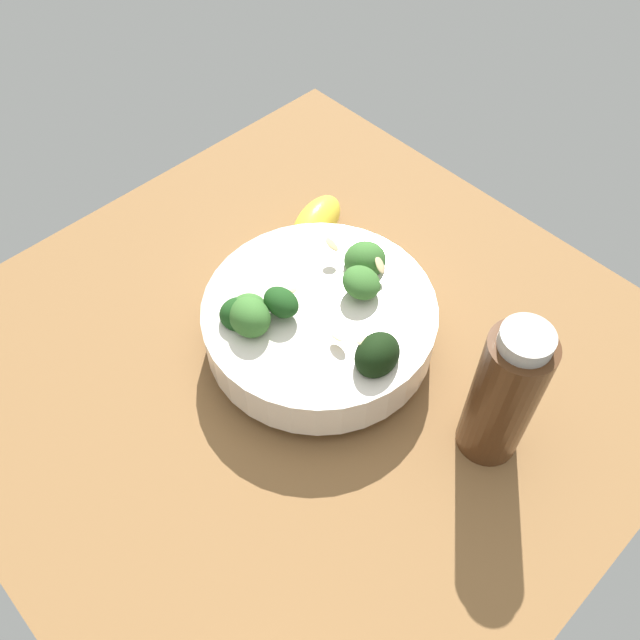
# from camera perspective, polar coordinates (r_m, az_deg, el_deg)

# --- Properties ---
(ground_plane) EXTENTS (0.65, 0.65, 0.03)m
(ground_plane) POSITION_cam_1_polar(r_m,az_deg,el_deg) (0.69, -1.45, -3.85)
(ground_plane) COLOR brown
(bowl_of_broccoli) EXTENTS (0.22, 0.22, 0.10)m
(bowl_of_broccoli) POSITION_cam_1_polar(r_m,az_deg,el_deg) (0.65, -0.11, -0.04)
(bowl_of_broccoli) COLOR silver
(bowl_of_broccoli) RESTS_ON ground_plane
(lemon_wedge) EXTENTS (0.09, 0.06, 0.05)m
(lemon_wedge) POSITION_cam_1_polar(r_m,az_deg,el_deg) (0.76, -0.31, 8.22)
(lemon_wedge) COLOR yellow
(lemon_wedge) RESTS_ON ground_plane
(bottle_tall) EXTENTS (0.06, 0.06, 0.16)m
(bottle_tall) POSITION_cam_1_polar(r_m,az_deg,el_deg) (0.58, 15.29, -6.11)
(bottle_tall) COLOR #472814
(bottle_tall) RESTS_ON ground_plane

